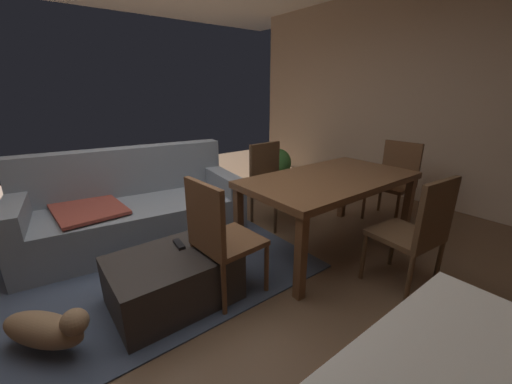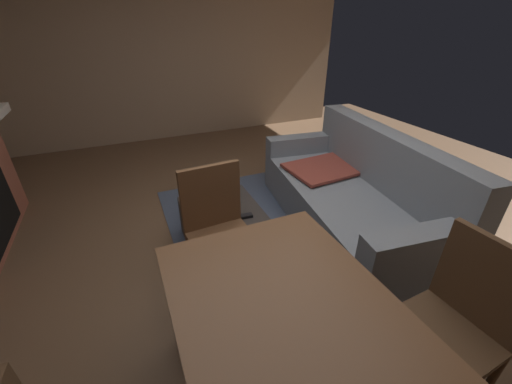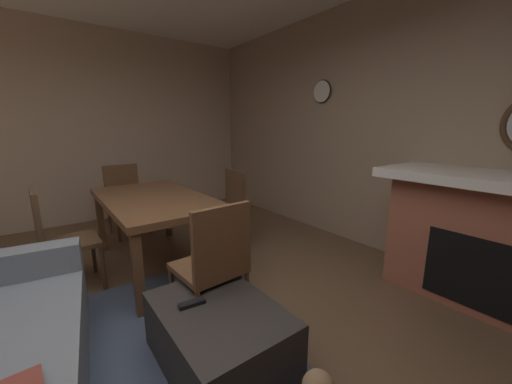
% 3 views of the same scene
% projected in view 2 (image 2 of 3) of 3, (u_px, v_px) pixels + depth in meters
% --- Properties ---
extents(floor, '(8.46, 8.46, 0.00)m').
position_uv_depth(floor, '(266.00, 253.00, 2.72)').
color(floor, brown).
extents(wall_left, '(0.12, 5.86, 2.85)m').
position_uv_depth(wall_left, '(172.00, 47.00, 4.86)').
color(wall_left, '#9E846B').
rests_on(wall_left, ground).
extents(area_rug, '(2.60, 2.00, 0.01)m').
position_uv_depth(area_rug, '(285.00, 234.00, 2.96)').
color(area_rug, '#3D475B').
rests_on(area_rug, ground).
extents(couch, '(2.21, 1.18, 0.93)m').
position_uv_depth(couch, '(351.00, 197.00, 2.95)').
color(couch, slate).
rests_on(couch, ground).
extents(ottoman_coffee_table, '(0.87, 0.63, 0.38)m').
position_uv_depth(ottoman_coffee_table, '(226.00, 232.00, 2.67)').
color(ottoman_coffee_table, '#2D2826').
rests_on(ottoman_coffee_table, ground).
extents(tv_remote, '(0.07, 0.16, 0.02)m').
position_uv_depth(tv_remote, '(243.00, 216.00, 2.52)').
color(tv_remote, black).
rests_on(tv_remote, ottoman_coffee_table).
extents(dining_table, '(1.68, 0.92, 0.74)m').
position_uv_depth(dining_table, '(316.00, 366.00, 1.15)').
color(dining_table, brown).
rests_on(dining_table, ground).
extents(dining_chair_west, '(0.47, 0.47, 0.93)m').
position_uv_depth(dining_chair_west, '(218.00, 223.00, 2.21)').
color(dining_chair_west, brown).
rests_on(dining_chair_west, ground).
extents(dining_chair_north, '(0.46, 0.46, 0.93)m').
position_uv_depth(dining_chair_north, '(460.00, 315.00, 1.52)').
color(dining_chair_north, '#513823').
rests_on(dining_chair_north, ground).
extents(small_dog, '(0.51, 0.56, 0.29)m').
position_uv_depth(small_dog, '(204.00, 193.00, 3.32)').
color(small_dog, '#8C6B4C').
rests_on(small_dog, ground).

